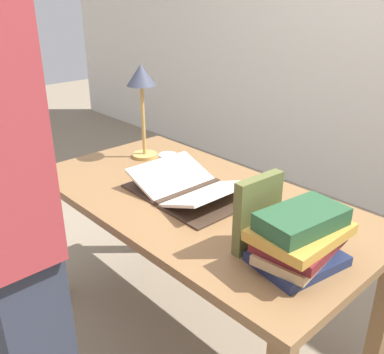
# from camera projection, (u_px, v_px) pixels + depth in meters

# --- Properties ---
(ground_plane) EXTENTS (12.00, 12.00, 0.00)m
(ground_plane) POSITION_uv_depth(u_px,v_px,m) (196.00, 334.00, 2.02)
(ground_plane) COLOR gray
(reading_desk) EXTENTS (1.46, 0.77, 0.73)m
(reading_desk) POSITION_uv_depth(u_px,v_px,m) (196.00, 216.00, 1.77)
(reading_desk) COLOR brown
(reading_desk) RESTS_ON ground_plane
(open_book) EXTENTS (0.50, 0.36, 0.09)m
(open_book) POSITION_uv_depth(u_px,v_px,m) (189.00, 188.00, 1.75)
(open_book) COLOR #38281E
(open_book) RESTS_ON reading_desk
(book_stack_tall) EXTENTS (0.25, 0.29, 0.18)m
(book_stack_tall) POSITION_uv_depth(u_px,v_px,m) (300.00, 239.00, 1.28)
(book_stack_tall) COLOR #1E284C
(book_stack_tall) RESTS_ON reading_desk
(book_standing_upright) EXTENTS (0.05, 0.18, 0.25)m
(book_standing_upright) POSITION_uv_depth(u_px,v_px,m) (257.00, 213.00, 1.35)
(book_standing_upright) COLOR brown
(book_standing_upright) RESTS_ON reading_desk
(reading_lamp) EXTENTS (0.14, 0.14, 0.46)m
(reading_lamp) POSITION_uv_depth(u_px,v_px,m) (142.00, 87.00, 2.01)
(reading_lamp) COLOR tan
(reading_lamp) RESTS_ON reading_desk
(coffee_mug) EXTENTS (0.08, 0.11, 0.09)m
(coffee_mug) POSITION_uv_depth(u_px,v_px,m) (168.00, 163.00, 1.95)
(coffee_mug) COLOR white
(coffee_mug) RESTS_ON reading_desk
(person_reader) EXTENTS (0.36, 0.22, 1.67)m
(person_reader) POSITION_uv_depth(u_px,v_px,m) (8.00, 238.00, 1.25)
(person_reader) COLOR #2D3342
(person_reader) RESTS_ON ground_plane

